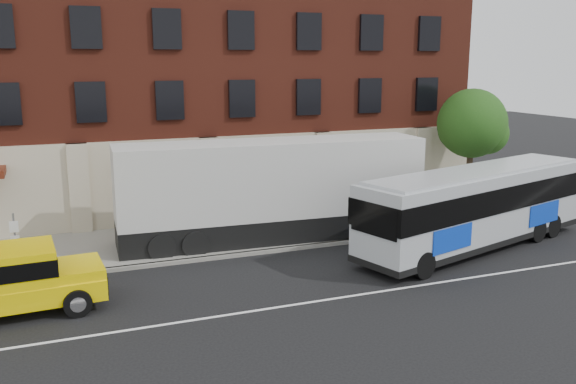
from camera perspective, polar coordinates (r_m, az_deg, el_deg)
name	(u,v)px	position (r m, az deg, el deg)	size (l,w,h in m)	color
ground	(303,310)	(19.96, 1.43, -10.85)	(120.00, 120.00, 0.00)	black
sidewalk	(226,235)	(27.98, -5.75, -3.95)	(60.00, 6.00, 0.15)	gray
kerb	(246,254)	(25.22, -3.88, -5.71)	(60.00, 0.25, 0.15)	gray
lane_line	(297,304)	(20.38, 0.88, -10.32)	(60.00, 0.12, 0.01)	white
building	(183,64)	(34.59, -9.67, 11.61)	(30.00, 12.10, 15.00)	maroon
sign_pole	(16,242)	(23.96, -23.86, -4.28)	(0.30, 0.20, 2.50)	slate
street_tree	(473,126)	(33.73, 16.69, 5.85)	(3.60, 3.60, 6.20)	#38271C
city_bus	(477,205)	(26.94, 17.07, -1.13)	(12.54, 6.02, 3.37)	#ABB0B5
yellow_suv	(6,277)	(21.08, -24.62, -7.18)	(5.63, 2.68, 2.12)	#FFDC04
shipping_container	(273,192)	(26.68, -1.43, -0.01)	(13.36, 3.42, 4.41)	black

